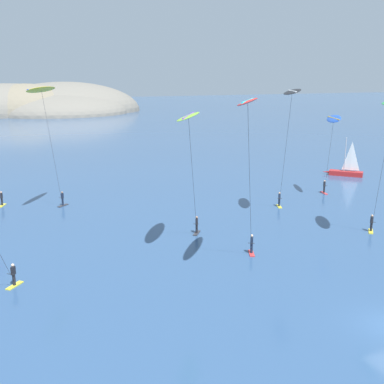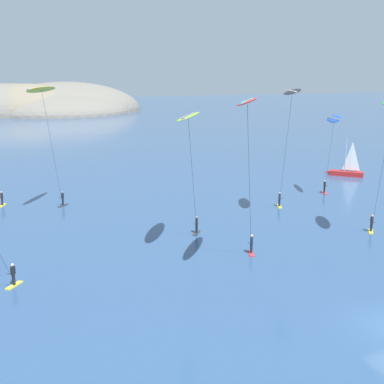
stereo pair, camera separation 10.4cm
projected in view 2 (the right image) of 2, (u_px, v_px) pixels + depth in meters
The scene contains 7 objects.
headland_island at pixel (42, 113), 188.15m from camera, with size 89.95×57.82×23.78m.
sailboat_near at pixel (344, 171), 71.78m from camera, with size 4.82×4.96×5.70m.
kitesurfer_blue at pixel (333, 126), 57.36m from camera, with size 2.84×5.01×10.09m.
kitesurfer_lime at pixel (189, 124), 38.15m from camera, with size 5.74×8.56×11.87m.
kitesurfer_red at pixel (248, 116), 33.19m from camera, with size 5.90×7.74×13.23m.
kitesurfer_black at pixel (291, 102), 47.71m from camera, with size 4.24×7.72×13.43m.
kitesurfer_yellow at pixel (43, 99), 49.54m from camera, with size 4.58×6.44×13.60m.
Camera 2 is at (-21.41, -19.18, 14.73)m, focal length 45.00 mm.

